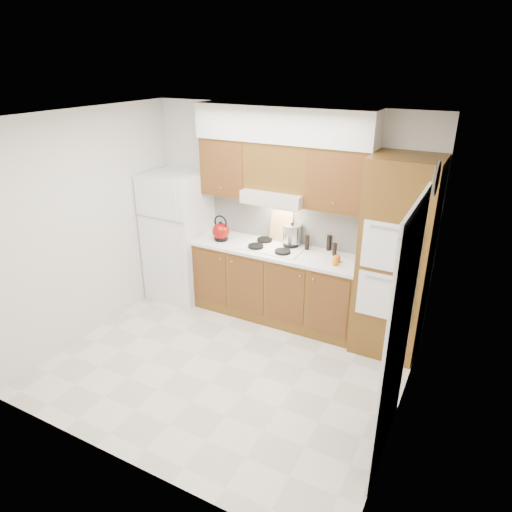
% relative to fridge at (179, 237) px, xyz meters
% --- Properties ---
extents(floor, '(3.60, 3.60, 0.00)m').
position_rel_fridge_xyz_m(floor, '(1.41, -1.14, -0.86)').
color(floor, beige).
rests_on(floor, ground).
extents(ceiling, '(3.60, 3.60, 0.00)m').
position_rel_fridge_xyz_m(ceiling, '(1.41, -1.14, 1.74)').
color(ceiling, white).
rests_on(ceiling, wall_back).
extents(wall_back, '(3.60, 0.02, 2.60)m').
position_rel_fridge_xyz_m(wall_back, '(1.41, 0.36, 0.44)').
color(wall_back, silver).
rests_on(wall_back, floor).
extents(wall_left, '(0.02, 3.00, 2.60)m').
position_rel_fridge_xyz_m(wall_left, '(-0.40, -1.14, 0.44)').
color(wall_left, silver).
rests_on(wall_left, floor).
extents(wall_right, '(0.02, 3.00, 2.60)m').
position_rel_fridge_xyz_m(wall_right, '(3.21, -1.14, 0.44)').
color(wall_right, silver).
rests_on(wall_right, floor).
extents(fridge, '(0.75, 0.72, 1.72)m').
position_rel_fridge_xyz_m(fridge, '(0.00, 0.00, 0.00)').
color(fridge, white).
rests_on(fridge, floor).
extents(base_cabinets, '(2.11, 0.60, 0.90)m').
position_rel_fridge_xyz_m(base_cabinets, '(1.43, 0.06, -0.41)').
color(base_cabinets, brown).
rests_on(base_cabinets, floor).
extents(countertop, '(2.13, 0.62, 0.04)m').
position_rel_fridge_xyz_m(countertop, '(1.43, 0.05, 0.06)').
color(countertop, white).
rests_on(countertop, base_cabinets).
extents(backsplash, '(2.11, 0.03, 0.56)m').
position_rel_fridge_xyz_m(backsplash, '(1.43, 0.34, 0.36)').
color(backsplash, white).
rests_on(backsplash, countertop).
extents(oven_cabinet, '(0.70, 0.65, 2.20)m').
position_rel_fridge_xyz_m(oven_cabinet, '(2.85, 0.03, 0.24)').
color(oven_cabinet, brown).
rests_on(oven_cabinet, floor).
extents(upper_cab_left, '(0.63, 0.33, 0.70)m').
position_rel_fridge_xyz_m(upper_cab_left, '(0.69, 0.19, 0.99)').
color(upper_cab_left, brown).
rests_on(upper_cab_left, wall_back).
extents(upper_cab_right, '(0.73, 0.33, 0.70)m').
position_rel_fridge_xyz_m(upper_cab_right, '(2.12, 0.19, 0.99)').
color(upper_cab_right, brown).
rests_on(upper_cab_right, wall_back).
extents(range_hood, '(0.75, 0.45, 0.15)m').
position_rel_fridge_xyz_m(range_hood, '(1.38, 0.13, 0.71)').
color(range_hood, silver).
rests_on(range_hood, wall_back).
extents(upper_cab_over_hood, '(0.75, 0.33, 0.55)m').
position_rel_fridge_xyz_m(upper_cab_over_hood, '(1.38, 0.19, 1.06)').
color(upper_cab_over_hood, brown).
rests_on(upper_cab_over_hood, range_hood).
extents(soffit, '(2.13, 0.36, 0.40)m').
position_rel_fridge_xyz_m(soffit, '(1.43, 0.18, 1.54)').
color(soffit, silver).
rests_on(soffit, wall_back).
extents(cooktop, '(0.74, 0.50, 0.01)m').
position_rel_fridge_xyz_m(cooktop, '(1.38, 0.07, 0.09)').
color(cooktop, white).
rests_on(cooktop, countertop).
extents(doorway, '(0.02, 0.90, 2.10)m').
position_rel_fridge_xyz_m(doorway, '(3.19, -1.49, 0.19)').
color(doorway, black).
rests_on(doorway, floor).
extents(wall_clock, '(0.02, 0.30, 0.30)m').
position_rel_fridge_xyz_m(wall_clock, '(3.19, -0.59, 1.29)').
color(wall_clock, '#3F3833').
rests_on(wall_clock, wall_right).
extents(kettle, '(0.29, 0.29, 0.22)m').
position_rel_fridge_xyz_m(kettle, '(0.68, -0.02, 0.20)').
color(kettle, maroon).
rests_on(kettle, countertop).
extents(cutting_board, '(0.30, 0.11, 0.39)m').
position_rel_fridge_xyz_m(cutting_board, '(1.38, 0.30, 0.28)').
color(cutting_board, tan).
rests_on(cutting_board, countertop).
extents(stock_pot, '(0.26, 0.26, 0.23)m').
position_rel_fridge_xyz_m(stock_pot, '(1.55, 0.24, 0.23)').
color(stock_pot, '#ABABAF').
rests_on(stock_pot, cooktop).
extents(condiment_a, '(0.06, 0.06, 0.18)m').
position_rel_fridge_xyz_m(condiment_a, '(1.77, 0.20, 0.17)').
color(condiment_a, black).
rests_on(condiment_a, countertop).
extents(condiment_b, '(0.07, 0.07, 0.19)m').
position_rel_fridge_xyz_m(condiment_b, '(2.01, 0.31, 0.17)').
color(condiment_b, black).
rests_on(condiment_b, countertop).
extents(condiment_c, '(0.07, 0.07, 0.15)m').
position_rel_fridge_xyz_m(condiment_c, '(2.12, 0.19, 0.15)').
color(condiment_c, black).
rests_on(condiment_c, countertop).
extents(orange_near, '(0.09, 0.09, 0.08)m').
position_rel_fridge_xyz_m(orange_near, '(2.22, -0.08, 0.12)').
color(orange_near, '#F99D0D').
rests_on(orange_near, countertop).
extents(orange_far, '(0.11, 0.11, 0.09)m').
position_rel_fridge_xyz_m(orange_far, '(2.21, 0.01, 0.12)').
color(orange_far, '#E4530C').
rests_on(orange_far, countertop).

